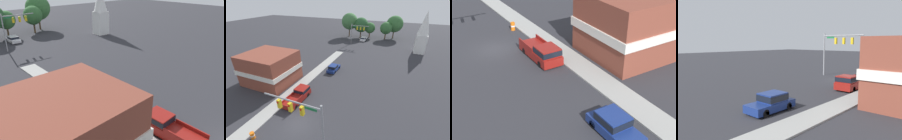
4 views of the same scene
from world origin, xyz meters
TOP-DOWN VIEW (x-y plane):
  - ground_plane at (0.00, 0.00)m, footprint 200.00×200.00m
  - sidewalk_curb at (-5.70, 0.00)m, footprint 2.40×60.00m
  - car_lead at (-2.19, 17.16)m, footprint 1.87×4.22m
  - pickup_truck_parked at (-3.26, 4.85)m, footprint 2.08×5.61m
  - construction_barrel at (-3.90, -4.10)m, footprint 0.54×0.54m
  - corner_brick_building at (-12.09, 7.93)m, footprint 9.68×8.47m

SIDE VIEW (x-z plane):
  - ground_plane at x=0.00m, z-range 0.00..0.00m
  - sidewalk_curb at x=-5.70m, z-range 0.00..0.14m
  - construction_barrel at x=-3.90m, z-range 0.01..1.00m
  - car_lead at x=-2.19m, z-range 0.03..1.57m
  - pickup_truck_parked at x=-3.26m, z-range -0.01..1.78m
  - corner_brick_building at x=-12.09m, z-range -0.01..6.20m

